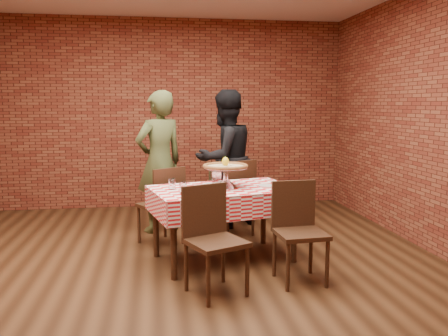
{
  "coord_description": "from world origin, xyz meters",
  "views": [
    {
      "loc": [
        -0.19,
        -4.23,
        1.61
      ],
      "look_at": [
        0.51,
        0.45,
        0.94
      ],
      "focal_mm": 36.9,
      "sensor_mm": 36.0,
      "label": 1
    }
  ],
  "objects_px": {
    "water_glass_left": "(183,188)",
    "diner_olive": "(160,162)",
    "pizza_stand": "(225,177)",
    "chair_far_right": "(230,197)",
    "chair_near_right": "(300,234)",
    "diner_black": "(225,159)",
    "table": "(224,224)",
    "chair_near_left": "(216,242)",
    "pizza": "(225,167)",
    "condiment_caddy": "(215,175)",
    "chair_far_left": "(160,205)",
    "water_glass_right": "(172,184)"
  },
  "relations": [
    {
      "from": "water_glass_left",
      "to": "diner_olive",
      "type": "xyz_separation_m",
      "value": [
        -0.21,
        1.44,
        0.07
      ]
    },
    {
      "from": "pizza_stand",
      "to": "chair_far_right",
      "type": "distance_m",
      "value": 0.96
    },
    {
      "from": "chair_near_right",
      "to": "diner_black",
      "type": "xyz_separation_m",
      "value": [
        -0.38,
        2.03,
        0.44
      ]
    },
    {
      "from": "chair_near_right",
      "to": "diner_black",
      "type": "bearing_deg",
      "value": 96.76
    },
    {
      "from": "table",
      "to": "water_glass_left",
      "type": "distance_m",
      "value": 0.65
    },
    {
      "from": "chair_near_left",
      "to": "chair_far_right",
      "type": "bearing_deg",
      "value": 53.3
    },
    {
      "from": "pizza",
      "to": "chair_far_right",
      "type": "bearing_deg",
      "value": 77.65
    },
    {
      "from": "pizza",
      "to": "condiment_caddy",
      "type": "relative_size",
      "value": 3.02
    },
    {
      "from": "condiment_caddy",
      "to": "diner_black",
      "type": "bearing_deg",
      "value": 58.0
    },
    {
      "from": "condiment_caddy",
      "to": "diner_olive",
      "type": "height_order",
      "value": "diner_olive"
    },
    {
      "from": "chair_far_left",
      "to": "chair_far_right",
      "type": "distance_m",
      "value": 0.88
    },
    {
      "from": "chair_near_left",
      "to": "water_glass_left",
      "type": "bearing_deg",
      "value": 86.91
    },
    {
      "from": "chair_near_left",
      "to": "chair_near_right",
      "type": "height_order",
      "value": "chair_near_left"
    },
    {
      "from": "diner_olive",
      "to": "pizza_stand",
      "type": "bearing_deg",
      "value": 90.29
    },
    {
      "from": "pizza",
      "to": "diner_black",
      "type": "xyz_separation_m",
      "value": [
        0.19,
        1.3,
        -0.08
      ]
    },
    {
      "from": "table",
      "to": "chair_far_left",
      "type": "distance_m",
      "value": 0.92
    },
    {
      "from": "table",
      "to": "chair_near_right",
      "type": "distance_m",
      "value": 0.92
    },
    {
      "from": "water_glass_right",
      "to": "water_glass_left",
      "type": "bearing_deg",
      "value": -66.88
    },
    {
      "from": "chair_near_left",
      "to": "diner_black",
      "type": "bearing_deg",
      "value": 55.74
    },
    {
      "from": "table",
      "to": "pizza",
      "type": "bearing_deg",
      "value": 49.74
    },
    {
      "from": "pizza_stand",
      "to": "pizza",
      "type": "xyz_separation_m",
      "value": [
        0.0,
        0.0,
        0.11
      ]
    },
    {
      "from": "pizza_stand",
      "to": "pizza",
      "type": "distance_m",
      "value": 0.11
    },
    {
      "from": "diner_olive",
      "to": "diner_black",
      "type": "bearing_deg",
      "value": 159.43
    },
    {
      "from": "pizza",
      "to": "condiment_caddy",
      "type": "bearing_deg",
      "value": 102.82
    },
    {
      "from": "chair_near_right",
      "to": "chair_near_left",
      "type": "bearing_deg",
      "value": -172.87
    },
    {
      "from": "pizza_stand",
      "to": "chair_near_left",
      "type": "relative_size",
      "value": 0.5
    },
    {
      "from": "chair_near_right",
      "to": "chair_far_right",
      "type": "distance_m",
      "value": 1.63
    },
    {
      "from": "condiment_caddy",
      "to": "chair_far_left",
      "type": "bearing_deg",
      "value": 133.8
    },
    {
      "from": "pizza",
      "to": "condiment_caddy",
      "type": "xyz_separation_m",
      "value": [
        -0.07,
        0.3,
        -0.13
      ]
    },
    {
      "from": "condiment_caddy",
      "to": "chair_far_right",
      "type": "distance_m",
      "value": 0.71
    },
    {
      "from": "pizza",
      "to": "pizza_stand",
      "type": "bearing_deg",
      "value": 0.0
    },
    {
      "from": "diner_black",
      "to": "pizza",
      "type": "bearing_deg",
      "value": 51.85
    },
    {
      "from": "pizza",
      "to": "chair_near_left",
      "type": "relative_size",
      "value": 0.51
    },
    {
      "from": "pizza_stand",
      "to": "condiment_caddy",
      "type": "xyz_separation_m",
      "value": [
        -0.07,
        0.3,
        -0.03
      ]
    },
    {
      "from": "chair_far_right",
      "to": "diner_olive",
      "type": "relative_size",
      "value": 0.53
    },
    {
      "from": "diner_olive",
      "to": "condiment_caddy",
      "type": "bearing_deg",
      "value": 95.01
    },
    {
      "from": "chair_near_left",
      "to": "chair_near_right",
      "type": "distance_m",
      "value": 0.8
    },
    {
      "from": "pizza_stand",
      "to": "water_glass_left",
      "type": "xyz_separation_m",
      "value": [
        -0.45,
        -0.26,
        -0.05
      ]
    },
    {
      "from": "water_glass_right",
      "to": "diner_olive",
      "type": "distance_m",
      "value": 1.22
    },
    {
      "from": "table",
      "to": "chair_far_left",
      "type": "bearing_deg",
      "value": 134.28
    },
    {
      "from": "water_glass_right",
      "to": "chair_near_right",
      "type": "relative_size",
      "value": 0.12
    },
    {
      "from": "chair_far_right",
      "to": "condiment_caddy",
      "type": "bearing_deg",
      "value": 35.18
    },
    {
      "from": "water_glass_left",
      "to": "table",
      "type": "bearing_deg",
      "value": 28.52
    },
    {
      "from": "pizza",
      "to": "chair_near_left",
      "type": "height_order",
      "value": "pizza"
    },
    {
      "from": "diner_olive",
      "to": "water_glass_left",
      "type": "bearing_deg",
      "value": 69.46
    },
    {
      "from": "pizza",
      "to": "chair_far_left",
      "type": "xyz_separation_m",
      "value": [
        -0.66,
        0.63,
        -0.52
      ]
    },
    {
      "from": "chair_far_left",
      "to": "water_glass_left",
      "type": "bearing_deg",
      "value": 70.41
    },
    {
      "from": "chair_near_left",
      "to": "diner_olive",
      "type": "relative_size",
      "value": 0.52
    },
    {
      "from": "pizza_stand",
      "to": "chair_far_left",
      "type": "relative_size",
      "value": 0.51
    },
    {
      "from": "table",
      "to": "diner_black",
      "type": "relative_size",
      "value": 0.79
    }
  ]
}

